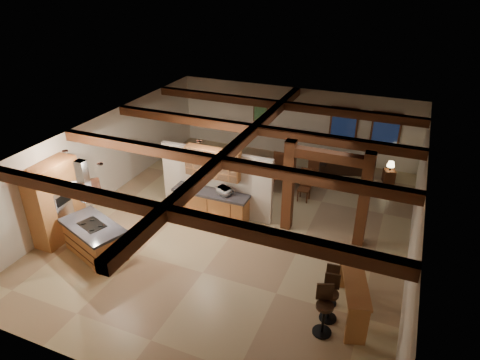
# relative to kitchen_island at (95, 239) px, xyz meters

# --- Properties ---
(ground) EXTENTS (12.00, 12.00, 0.00)m
(ground) POSITION_rel_kitchen_island_xyz_m (3.16, 2.88, -0.49)
(ground) COLOR tan
(ground) RESTS_ON ground
(room_walls) EXTENTS (12.00, 12.00, 12.00)m
(room_walls) POSITION_rel_kitchen_island_xyz_m (3.16, 2.88, 1.29)
(room_walls) COLOR beige
(room_walls) RESTS_ON ground
(ceiling_beams) EXTENTS (10.00, 12.00, 0.28)m
(ceiling_beams) POSITION_rel_kitchen_island_xyz_m (3.16, 2.88, 2.27)
(ceiling_beams) COLOR #432610
(ceiling_beams) RESTS_ON room_walls
(timber_posts) EXTENTS (2.50, 0.30, 2.90)m
(timber_posts) POSITION_rel_kitchen_island_xyz_m (5.66, 3.38, 1.27)
(timber_posts) COLOR #432610
(timber_posts) RESTS_ON ground
(partition_wall) EXTENTS (3.80, 0.18, 2.20)m
(partition_wall) POSITION_rel_kitchen_island_xyz_m (2.16, 3.38, 0.61)
(partition_wall) COLOR beige
(partition_wall) RESTS_ON ground
(pantry_cabinet) EXTENTS (0.67, 1.60, 2.40)m
(pantry_cabinet) POSITION_rel_kitchen_island_xyz_m (-1.50, 0.28, 0.71)
(pantry_cabinet) COLOR #AD5C37
(pantry_cabinet) RESTS_ON ground
(back_counter) EXTENTS (2.50, 0.66, 0.94)m
(back_counter) POSITION_rel_kitchen_island_xyz_m (2.16, 2.99, -0.01)
(back_counter) COLOR #AD5C37
(back_counter) RESTS_ON ground
(upper_display_cabinet) EXTENTS (1.80, 0.36, 0.95)m
(upper_display_cabinet) POSITION_rel_kitchen_island_xyz_m (2.16, 3.19, 1.36)
(upper_display_cabinet) COLOR #AD5C37
(upper_display_cabinet) RESTS_ON partition_wall
(range_hood) EXTENTS (1.10, 1.10, 1.40)m
(range_hood) POSITION_rel_kitchen_island_xyz_m (0.00, 0.00, 1.29)
(range_hood) COLOR silver
(range_hood) RESTS_ON room_walls
(back_windows) EXTENTS (2.70, 0.07, 1.70)m
(back_windows) POSITION_rel_kitchen_island_xyz_m (5.96, 8.81, 1.01)
(back_windows) COLOR #432610
(back_windows) RESTS_ON room_walls
(framed_art) EXTENTS (0.65, 0.05, 0.85)m
(framed_art) POSITION_rel_kitchen_island_xyz_m (1.66, 8.82, 1.21)
(framed_art) COLOR #432610
(framed_art) RESTS_ON room_walls
(recessed_cans) EXTENTS (3.16, 2.46, 0.03)m
(recessed_cans) POSITION_rel_kitchen_island_xyz_m (0.63, 0.95, 2.38)
(recessed_cans) COLOR silver
(recessed_cans) RESTS_ON room_walls
(kitchen_island) EXTENTS (2.20, 1.66, 0.98)m
(kitchen_island) POSITION_rel_kitchen_island_xyz_m (0.00, 0.00, 0.00)
(kitchen_island) COLOR #AD5C37
(kitchen_island) RESTS_ON ground
(dining_table) EXTENTS (1.71, 1.09, 0.57)m
(dining_table) POSITION_rel_kitchen_island_xyz_m (3.96, 5.90, -0.21)
(dining_table) COLOR #381A0E
(dining_table) RESTS_ON ground
(sofa) EXTENTS (2.01, 1.24, 0.55)m
(sofa) POSITION_rel_kitchen_island_xyz_m (5.46, 8.00, -0.22)
(sofa) COLOR black
(sofa) RESTS_ON ground
(microwave) EXTENTS (0.52, 0.45, 0.24)m
(microwave) POSITION_rel_kitchen_island_xyz_m (2.62, 2.99, 0.57)
(microwave) COLOR silver
(microwave) RESTS_ON back_counter
(bar_counter) EXTENTS (1.03, 2.07, 1.06)m
(bar_counter) POSITION_rel_kitchen_island_xyz_m (7.04, 0.45, 0.22)
(bar_counter) COLOR #AD5C37
(bar_counter) RESTS_ON ground
(side_table) EXTENTS (0.50, 0.50, 0.50)m
(side_table) POSITION_rel_kitchen_island_xyz_m (7.19, 7.77, -0.24)
(side_table) COLOR #432610
(side_table) RESTS_ON ground
(table_lamp) EXTENTS (0.29, 0.29, 0.34)m
(table_lamp) POSITION_rel_kitchen_island_xyz_m (7.19, 7.77, 0.25)
(table_lamp) COLOR black
(table_lamp) RESTS_ON side_table
(bar_stool_a) EXTENTS (0.46, 0.47, 1.24)m
(bar_stool_a) POSITION_rel_kitchen_island_xyz_m (6.55, -0.36, 0.14)
(bar_stool_a) COLOR black
(bar_stool_a) RESTS_ON ground
(bar_stool_b) EXTENTS (0.41, 0.42, 1.17)m
(bar_stool_b) POSITION_rel_kitchen_island_xyz_m (6.59, 0.11, 0.11)
(bar_stool_b) COLOR black
(bar_stool_b) RESTS_ON ground
(bar_stool_c) EXTENTS (0.37, 0.37, 1.05)m
(bar_stool_c) POSITION_rel_kitchen_island_xyz_m (6.51, 0.61, 0.04)
(bar_stool_c) COLOR black
(bar_stool_c) RESTS_ON ground
(dining_chairs) EXTENTS (1.76, 1.76, 1.13)m
(dining_chairs) POSITION_rel_kitchen_island_xyz_m (3.96, 5.90, 0.09)
(dining_chairs) COLOR #432610
(dining_chairs) RESTS_ON ground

